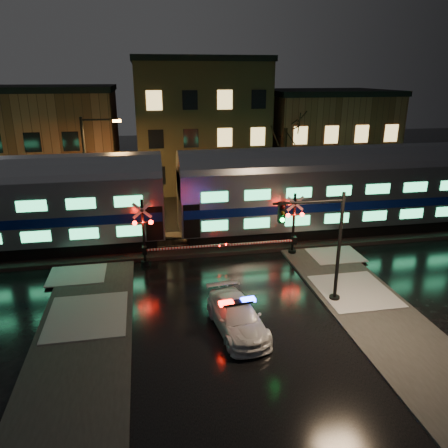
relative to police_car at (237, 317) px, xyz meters
The scene contains 13 objects.
ground 5.22m from the police_car, 89.59° to the left, with size 120.00×120.00×0.00m, color black.
ballast 10.19m from the police_car, 89.79° to the left, with size 90.00×4.20×0.24m, color black.
sidewalk_left 6.54m from the police_car, behind, with size 4.00×20.00×0.12m, color #2D2D2D.
sidewalk_right 6.62m from the police_car, ahead, with size 4.00×20.00×0.12m, color #2D2D2D.
building_left 30.36m from the police_car, 115.50° to the left, with size 14.00×10.00×9.00m, color brown.
building_mid 28.22m from the police_car, 85.79° to the left, with size 12.00×11.00×11.50m, color brown.
building_right 31.27m from the police_car, 61.05° to the left, with size 12.00×10.00×8.50m, color brown.
train 10.73m from the police_car, 101.22° to the left, with size 51.00×3.12×5.92m.
police_car is the anchor object (origin of this frame).
crossing_signal_right 8.90m from the police_car, 57.67° to the left, with size 5.44×0.64×3.85m.
crossing_signal_left 8.28m from the police_car, 114.56° to the left, with size 5.58×0.65×3.95m.
traffic_light 5.13m from the police_car, 19.96° to the left, with size 3.55×0.67×5.48m.
streetlight 16.32m from the police_car, 116.58° to the left, with size 2.63×0.28×7.86m.
Camera 1 is at (-3.58, -21.14, 10.48)m, focal length 35.00 mm.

